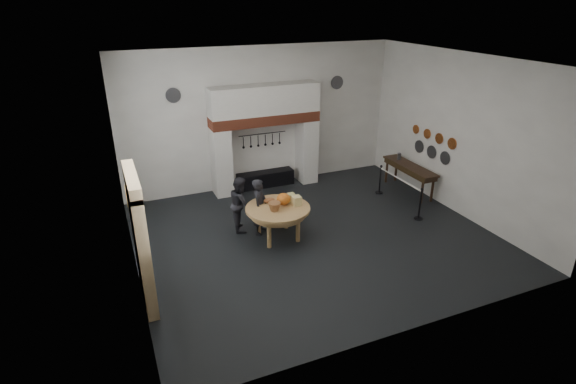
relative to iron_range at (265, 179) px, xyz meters
name	(u,v)px	position (x,y,z in m)	size (l,w,h in m)	color
floor	(314,236)	(0.00, -3.72, -0.25)	(9.00, 8.00, 0.02)	black
ceiling	(319,61)	(0.00, -3.72, 4.25)	(9.00, 8.00, 0.02)	silver
wall_back	(261,118)	(0.00, 0.28, 2.00)	(9.00, 0.02, 4.50)	white
wall_front	(420,226)	(0.00, -7.72, 2.00)	(9.00, 0.02, 4.50)	white
wall_left	(124,183)	(-4.50, -3.72, 2.00)	(0.02, 8.00, 4.50)	white
wall_right	(460,135)	(4.50, -3.72, 2.00)	(0.02, 8.00, 4.50)	white
chimney_pier_left	(221,162)	(-1.48, -0.07, 0.82)	(0.55, 0.70, 2.15)	silver
chimney_pier_right	(307,150)	(1.48, -0.07, 0.82)	(0.55, 0.70, 2.15)	silver
hearth_brick_band	(265,119)	(0.00, -0.07, 2.06)	(3.50, 0.72, 0.32)	#9E442B
chimney_hood	(264,99)	(0.00, -0.07, 2.67)	(3.50, 0.70, 0.90)	silver
iron_range	(265,179)	(0.00, 0.00, 0.00)	(1.90, 0.45, 0.50)	black
utensil_rail	(262,134)	(0.00, 0.20, 1.50)	(0.02, 0.02, 1.60)	black
door_recess	(137,246)	(-4.47, -4.72, 1.00)	(0.04, 1.10, 2.50)	black
door_jamb_near	(145,261)	(-4.38, -5.42, 1.05)	(0.22, 0.30, 2.60)	tan
door_jamb_far	(137,228)	(-4.38, -4.02, 1.05)	(0.22, 0.30, 2.60)	tan
door_lintel	(132,181)	(-4.38, -4.72, 2.40)	(0.22, 1.70, 0.30)	tan
wall_plaque	(127,196)	(-4.45, -2.92, 1.35)	(0.05, 0.34, 0.44)	gold
work_table	(278,209)	(-0.91, -3.41, 0.59)	(1.67, 1.67, 0.07)	tan
pumpkin	(283,199)	(-0.71, -3.31, 0.78)	(0.36, 0.36, 0.31)	orange
cheese_block_big	(296,201)	(-0.41, -3.46, 0.74)	(0.22, 0.22, 0.24)	#E3D188
cheese_block_small	(291,197)	(-0.43, -3.16, 0.72)	(0.18, 0.18, 0.20)	#D2D07D
wicker_basket	(274,207)	(-1.06, -3.56, 0.73)	(0.32, 0.32, 0.22)	#975B37
bread_loaf	(269,200)	(-1.01, -3.06, 0.69)	(0.31, 0.18, 0.13)	#A5613A
visitor_near	(260,207)	(-1.25, -2.98, 0.52)	(0.56, 0.37, 1.54)	black
visitor_far	(241,204)	(-1.65, -2.58, 0.50)	(0.73, 0.57, 1.51)	black
side_table	(410,166)	(4.10, -2.23, 0.62)	(0.55, 2.20, 0.06)	#372614
pewter_jug	(399,156)	(4.10, -1.63, 0.76)	(0.12, 0.12, 0.22)	#505055
copper_pan_a	(452,144)	(4.46, -3.52, 1.70)	(0.34, 0.34, 0.03)	#C6662D
copper_pan_b	(439,139)	(4.46, -2.97, 1.70)	(0.32, 0.32, 0.03)	#C6662D
copper_pan_c	(427,134)	(4.46, -2.42, 1.70)	(0.30, 0.30, 0.03)	#C6662D
copper_pan_d	(416,129)	(4.46, -1.87, 1.70)	(0.28, 0.28, 0.03)	#C6662D
pewter_plate_left	(445,158)	(4.46, -3.32, 1.20)	(0.40, 0.40, 0.03)	#4C4C51
pewter_plate_mid	(431,152)	(4.46, -2.72, 1.20)	(0.40, 0.40, 0.03)	#4C4C51
pewter_plate_right	(419,146)	(4.46, -2.12, 1.20)	(0.40, 0.40, 0.03)	#4C4C51
pewter_plate_back_left	(173,95)	(-2.70, 0.24, 2.95)	(0.44, 0.44, 0.03)	#4C4C51
pewter_plate_back_right	(337,83)	(2.70, 0.24, 2.95)	(0.44, 0.44, 0.03)	#4C4C51
barrier_post_near	(420,205)	(3.18, -3.99, 0.20)	(0.05, 0.05, 0.90)	black
barrier_post_far	(380,180)	(3.18, -1.99, 0.20)	(0.05, 0.05, 0.90)	black
barrier_rope	(400,179)	(3.18, -2.99, 0.60)	(0.04, 0.04, 2.00)	white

